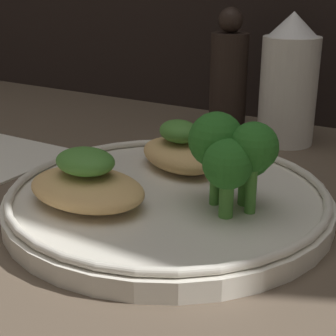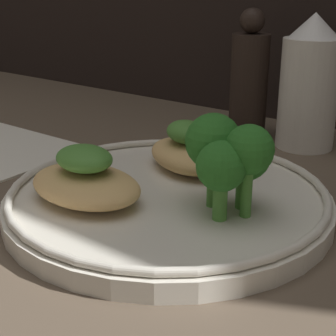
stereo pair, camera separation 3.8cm
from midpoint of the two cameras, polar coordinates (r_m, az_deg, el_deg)
ground_plane at (r=39.61cm, az=-2.76°, el=-5.34°), size 180.00×180.00×1.00cm
plate at (r=38.99cm, az=-2.80°, el=-3.37°), size 24.49×24.49×2.00cm
grilled_meat_front at (r=37.22cm, az=-11.92°, el=-1.79°), size 9.48×6.86×4.11cm
grilled_meat_middle at (r=43.20cm, az=-1.28°, el=1.87°), size 9.57×8.24×4.18cm
broccoli_bunch at (r=34.85cm, az=4.33°, el=1.81°), size 6.36×6.05×6.76cm
sauce_bottle at (r=54.67cm, az=11.29°, el=9.27°), size 5.88×5.88×13.52cm
pepper_grinder at (r=57.36cm, az=4.80°, el=9.80°), size 4.08×4.08×13.72cm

